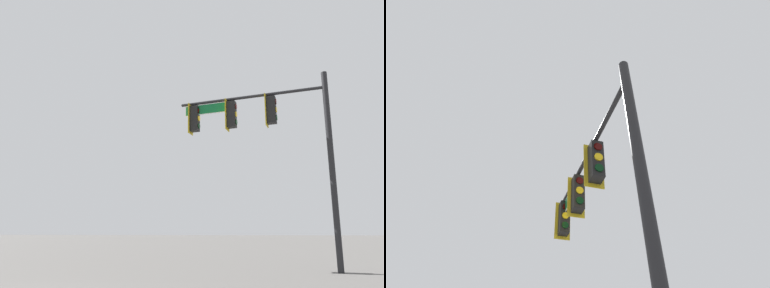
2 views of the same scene
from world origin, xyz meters
The scene contains 1 object.
signal_pole_near centered at (-4.13, -8.79, 5.25)m, with size 5.97×0.92×7.32m.
Camera 2 is at (-9.79, -6.08, 1.52)m, focal length 28.00 mm.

